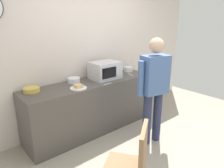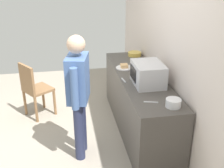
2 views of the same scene
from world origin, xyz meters
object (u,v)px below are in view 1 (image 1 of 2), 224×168
(salad_bowl, at_px, (32,90))
(mixing_bowl, at_px, (74,80))
(spoon_utensil, at_px, (107,84))
(microwave, at_px, (105,70))
(cereal_bowl, at_px, (128,69))
(wooden_chair, at_px, (132,164))
(sandwich_plate, at_px, (78,87))
(person_standing, at_px, (154,84))
(fork_utensil, at_px, (131,75))

(salad_bowl, relative_size, mixing_bowl, 1.14)
(salad_bowl, relative_size, spoon_utensil, 1.38)
(microwave, xyz_separation_m, cereal_bowl, (0.68, 0.10, -0.10))
(salad_bowl, height_order, wooden_chair, salad_bowl)
(sandwich_plate, bearing_deg, salad_bowl, 151.76)
(person_standing, bearing_deg, microwave, 100.94)
(sandwich_plate, relative_size, mixing_bowl, 1.26)
(spoon_utensil, distance_m, person_standing, 0.76)
(sandwich_plate, distance_m, person_standing, 1.15)
(mixing_bowl, relative_size, spoon_utensil, 1.21)
(cereal_bowl, bearing_deg, wooden_chair, -133.60)
(microwave, height_order, wooden_chair, microwave)
(fork_utensil, relative_size, spoon_utensil, 1.00)
(cereal_bowl, xyz_separation_m, person_standing, (-0.49, -1.05, 0.03))
(mixing_bowl, xyz_separation_m, fork_utensil, (1.08, -0.26, -0.04))
(salad_bowl, bearing_deg, cereal_bowl, -1.09)
(microwave, bearing_deg, mixing_bowl, 165.75)
(mixing_bowl, relative_size, fork_utensil, 1.21)
(wooden_chair, bearing_deg, spoon_utensil, 59.61)
(salad_bowl, height_order, spoon_utensil, salad_bowl)
(salad_bowl, relative_size, cereal_bowl, 1.32)
(salad_bowl, bearing_deg, person_standing, -37.04)
(cereal_bowl, distance_m, wooden_chair, 2.41)
(fork_utensil, distance_m, person_standing, 0.90)
(salad_bowl, height_order, fork_utensil, salad_bowl)
(mixing_bowl, bearing_deg, person_standing, -55.91)
(microwave, relative_size, person_standing, 0.30)
(salad_bowl, height_order, mixing_bowl, mixing_bowl)
(microwave, bearing_deg, cereal_bowl, 8.78)
(fork_utensil, xyz_separation_m, person_standing, (-0.34, -0.83, 0.08))
(spoon_utensil, height_order, person_standing, person_standing)
(salad_bowl, xyz_separation_m, mixing_bowl, (0.71, -0.00, 0.01))
(spoon_utensil, xyz_separation_m, wooden_chair, (-0.78, -1.33, -0.36))
(microwave, xyz_separation_m, spoon_utensil, (-0.19, -0.29, -0.15))
(microwave, distance_m, wooden_chair, 1.95)
(fork_utensil, xyz_separation_m, wooden_chair, (-1.49, -1.50, -0.36))
(fork_utensil, bearing_deg, cereal_bowl, 56.09)
(mixing_bowl, height_order, spoon_utensil, mixing_bowl)
(microwave, distance_m, fork_utensil, 0.56)
(microwave, height_order, salad_bowl, microwave)
(mixing_bowl, height_order, person_standing, person_standing)
(cereal_bowl, xyz_separation_m, fork_utensil, (-0.15, -0.22, -0.04))
(fork_utensil, bearing_deg, sandwich_plate, -176.94)
(sandwich_plate, bearing_deg, cereal_bowl, 11.93)
(mixing_bowl, distance_m, wooden_chair, 1.85)
(mixing_bowl, bearing_deg, sandwich_plate, -109.16)
(fork_utensil, distance_m, spoon_utensil, 0.74)
(cereal_bowl, bearing_deg, spoon_utensil, -155.28)
(fork_utensil, height_order, wooden_chair, wooden_chair)
(salad_bowl, xyz_separation_m, wooden_chair, (0.29, -1.76, -0.39))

